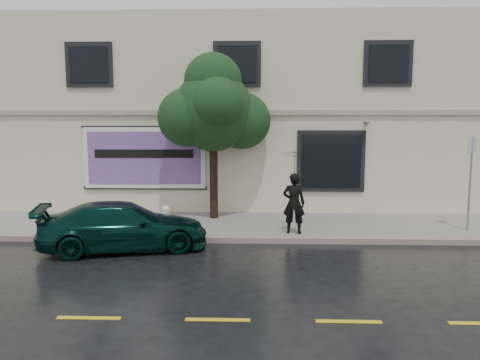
{
  "coord_description": "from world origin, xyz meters",
  "views": [
    {
      "loc": [
        0.62,
        -11.0,
        3.36
      ],
      "look_at": [
        0.19,
        2.2,
        1.65
      ],
      "focal_mm": 35.0,
      "sensor_mm": 36.0,
      "label": 1
    }
  ],
  "objects_px": {
    "car": "(124,226)",
    "pedestrian": "(294,203)",
    "fire_hydrant": "(166,220)",
    "street_tree": "(213,112)"
  },
  "relations": [
    {
      "from": "car",
      "to": "street_tree",
      "type": "relative_size",
      "value": 0.9
    },
    {
      "from": "fire_hydrant",
      "to": "car",
      "type": "bearing_deg",
      "value": -127.49
    },
    {
      "from": "street_tree",
      "to": "fire_hydrant",
      "type": "relative_size",
      "value": 6.03
    },
    {
      "from": "fire_hydrant",
      "to": "street_tree",
      "type": "bearing_deg",
      "value": 59.9
    },
    {
      "from": "car",
      "to": "fire_hydrant",
      "type": "bearing_deg",
      "value": -50.61
    },
    {
      "from": "car",
      "to": "fire_hydrant",
      "type": "distance_m",
      "value": 1.48
    },
    {
      "from": "street_tree",
      "to": "car",
      "type": "bearing_deg",
      "value": -121.54
    },
    {
      "from": "fire_hydrant",
      "to": "pedestrian",
      "type": "bearing_deg",
      "value": 0.29
    },
    {
      "from": "car",
      "to": "pedestrian",
      "type": "xyz_separation_m",
      "value": [
        4.49,
        1.29,
        0.39
      ]
    },
    {
      "from": "street_tree",
      "to": "fire_hydrant",
      "type": "xyz_separation_m",
      "value": [
        -1.18,
        -2.14,
        -3.07
      ]
    }
  ]
}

